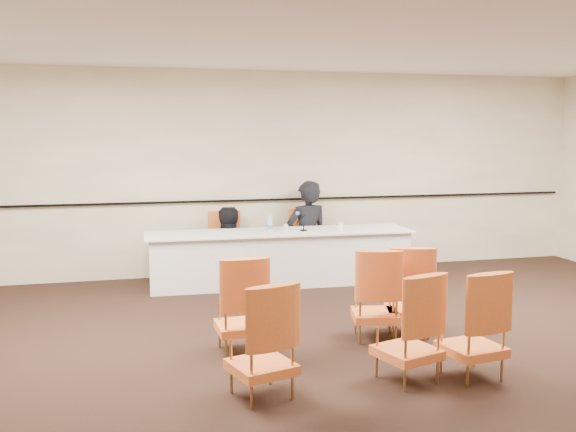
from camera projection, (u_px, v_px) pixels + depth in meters
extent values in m
plane|color=black|center=(366.00, 361.00, 5.92)|extent=(10.00, 10.00, 0.00)
plane|color=white|center=(371.00, 27.00, 5.53)|extent=(10.00, 10.00, 0.00)
cube|color=#FBF3C5|center=(270.00, 173.00, 9.57)|extent=(10.00, 0.04, 3.00)
cube|color=black|center=(271.00, 200.00, 9.59)|extent=(9.80, 0.04, 0.03)
imported|color=black|center=(307.00, 241.00, 9.56)|extent=(0.73, 0.55, 1.81)
imported|color=black|center=(226.00, 262.00, 9.34)|extent=(0.90, 0.77, 1.61)
cube|color=white|center=(305.00, 231.00, 8.91)|extent=(0.36, 0.32, 0.00)
cylinder|color=silver|center=(286.00, 228.00, 8.87)|extent=(0.08, 0.08, 0.10)
cylinder|color=white|center=(341.00, 227.00, 8.91)|extent=(0.08, 0.08, 0.12)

